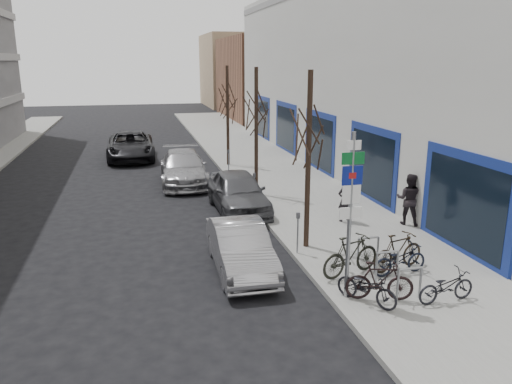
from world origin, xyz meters
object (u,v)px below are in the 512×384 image
tree_far (227,92)px  pedestrian_near (345,200)px  bike_far_inner (398,251)px  parked_car_front (240,248)px  highway_sign_pole (350,206)px  bike_near_left (367,284)px  lane_car (131,146)px  tree_mid (256,102)px  meter_mid (254,185)px  bike_far_curb (446,284)px  meter_front (298,229)px  pedestrian_far (409,199)px  tree_near (309,119)px  parked_car_mid (238,192)px  bike_rack (387,263)px  bike_mid_curb (400,257)px  bike_mid_inner (351,255)px  parked_car_back (183,168)px  bike_near_right (380,281)px  meter_back (229,160)px

tree_far → pedestrian_near: (2.17, -10.97, -3.16)m
tree_far → bike_far_inner: size_ratio=3.09×
parked_car_front → highway_sign_pole: bearing=-49.3°
bike_near_left → bike_far_inner: bearing=8.5°
lane_car → bike_near_left: bearing=-75.3°
tree_mid → meter_mid: size_ratio=4.33×
bike_far_curb → lane_car: lane_car is taller
bike_far_curb → tree_far: bearing=1.5°
highway_sign_pole → meter_mid: (-0.25, 8.51, -1.54)m
pedestrian_near → meter_front: bearing=37.3°
bike_near_left → pedestrian_near: bearing=36.1°
parked_car_front → pedestrian_far: pedestrian_far is taller
tree_near → parked_car_mid: tree_near is taller
bike_rack → tree_near: size_ratio=0.41×
meter_mid → lane_car: size_ratio=0.22×
parked_car_front → pedestrian_near: size_ratio=2.57×
bike_far_inner → tree_far: bearing=-9.0°
meter_mid → pedestrian_far: (4.65, -3.80, 0.15)m
bike_mid_curb → parked_car_front: parked_car_front is taller
tree_mid → bike_mid_curb: (1.74, -9.10, -3.46)m
meter_mid → pedestrian_far: pedestrian_far is taller
bike_mid_inner → meter_front: bearing=8.4°
bike_far_curb → parked_car_front: parked_car_front is taller
tree_near → meter_front: size_ratio=4.33×
bike_far_curb → parked_car_back: 14.89m
meter_front → tree_mid: bearing=86.3°
bike_near_right → pedestrian_near: 6.11m
bike_mid_curb → bike_near_right: bearing=128.0°
parked_car_front → pedestrian_far: bearing=19.5°
meter_front → parked_car_mid: 5.13m
bike_far_inner → tree_mid: bearing=-4.0°
tree_far → meter_front: tree_far is taller
meter_front → pedestrian_near: pedestrian_near is taller
tree_far → pedestrian_far: bearing=-70.4°
tree_far → bike_mid_inner: bearing=-88.4°
meter_back → parked_car_back: parked_car_back is taller
bike_far_inner → parked_car_back: (-4.64, 12.09, 0.08)m
bike_rack → bike_mid_curb: (0.54, 0.30, -0.02)m
meter_front → bike_rack: bearing=-55.5°
tree_mid → bike_mid_curb: bearing=-79.1°
tree_far → parked_car_mid: size_ratio=1.17×
tree_far → pedestrian_far: 12.89m
highway_sign_pole → tree_near: tree_near is taller
parked_car_back → pedestrian_far: size_ratio=2.88×
meter_back → bike_far_curb: (2.45, -14.81, -0.30)m
bike_far_inner → highway_sign_pole: bearing=104.7°
bike_rack → bike_near_right: 1.17m
highway_sign_pole → bike_mid_inner: bearing=61.7°
meter_back → parked_car_mid: size_ratio=0.27×
tree_near → pedestrian_near: (2.17, 2.03, -3.16)m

